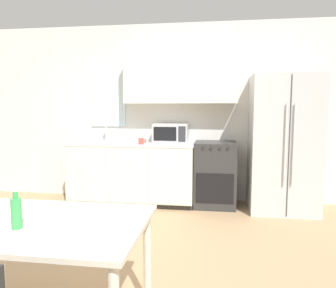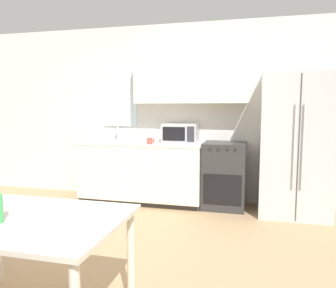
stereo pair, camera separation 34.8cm
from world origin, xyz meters
name	(u,v)px [view 2 (the right image)]	position (x,y,z in m)	size (l,w,h in m)	color
ground_plane	(120,256)	(0.00, 0.00, 0.00)	(12.00, 12.00, 0.00)	tan
wall_back	(174,107)	(0.05, 2.15, 1.44)	(12.00, 0.38, 2.70)	silver
kitchen_counter	(142,172)	(-0.38, 1.82, 0.46)	(1.87, 0.68, 0.92)	#333333
oven_range	(224,175)	(0.85, 1.85, 0.47)	(0.59, 0.61, 0.94)	#2D2D2D
refrigerator	(295,145)	(1.77, 1.78, 0.94)	(0.90, 0.78, 1.88)	silver
kitchen_sink	(113,140)	(-0.85, 1.83, 0.93)	(0.72, 0.45, 0.27)	#B7BABC
microwave	(180,133)	(0.18, 1.96, 1.06)	(0.52, 0.33, 0.28)	#B7BABC
coffee_mug	(150,141)	(-0.19, 1.61, 0.96)	(0.11, 0.08, 0.09)	#BF4C3F
dining_table	(25,231)	(-0.20, -1.08, 0.65)	(1.28, 0.89, 0.74)	beige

